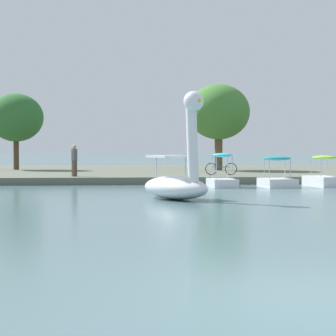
{
  "coord_description": "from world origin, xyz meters",
  "views": [
    {
      "loc": [
        -2.39,
        -7.24,
        1.71
      ],
      "look_at": [
        -0.14,
        19.25,
        0.96
      ],
      "focal_mm": 68.43,
      "sensor_mm": 36.0,
      "label": 1
    }
  ],
  "objects_px": {
    "swan_boat": "(178,178)",
    "person_on_path": "(74,160)",
    "pedal_boat_lime": "(324,177)",
    "pedal_boat_cyan": "(222,177)",
    "tree_broadleaf_behind_dock": "(16,118)",
    "bicycle_parked": "(221,169)",
    "tree_broadleaf_left": "(219,112)",
    "pedal_boat_teal": "(277,178)"
  },
  "relations": [
    {
      "from": "person_on_path",
      "to": "pedal_boat_cyan",
      "type": "bearing_deg",
      "value": -27.01
    },
    {
      "from": "pedal_boat_cyan",
      "to": "person_on_path",
      "type": "distance_m",
      "value": 7.87
    },
    {
      "from": "pedal_boat_lime",
      "to": "tree_broadleaf_behind_dock",
      "type": "relative_size",
      "value": 0.47
    },
    {
      "from": "swan_boat",
      "to": "tree_broadleaf_behind_dock",
      "type": "distance_m",
      "value": 24.31
    },
    {
      "from": "pedal_boat_cyan",
      "to": "tree_broadleaf_left",
      "type": "height_order",
      "value": "tree_broadleaf_left"
    },
    {
      "from": "swan_boat",
      "to": "bicycle_parked",
      "type": "height_order",
      "value": "swan_boat"
    },
    {
      "from": "pedal_boat_teal",
      "to": "person_on_path",
      "type": "relative_size",
      "value": 1.34
    },
    {
      "from": "pedal_boat_teal",
      "to": "pedal_boat_lime",
      "type": "bearing_deg",
      "value": 9.66
    },
    {
      "from": "tree_broadleaf_left",
      "to": "bicycle_parked",
      "type": "bearing_deg",
      "value": -98.4
    },
    {
      "from": "person_on_path",
      "to": "bicycle_parked",
      "type": "xyz_separation_m",
      "value": [
        7.76,
        1.27,
        -0.52
      ]
    },
    {
      "from": "pedal_boat_teal",
      "to": "swan_boat",
      "type": "bearing_deg",
      "value": -127.3
    },
    {
      "from": "pedal_boat_lime",
      "to": "pedal_boat_cyan",
      "type": "relative_size",
      "value": 1.11
    },
    {
      "from": "pedal_boat_cyan",
      "to": "bicycle_parked",
      "type": "relative_size",
      "value": 1.27
    },
    {
      "from": "pedal_boat_teal",
      "to": "tree_broadleaf_left",
      "type": "xyz_separation_m",
      "value": [
        -0.58,
        13.03,
        3.81
      ]
    },
    {
      "from": "pedal_boat_teal",
      "to": "pedal_boat_cyan",
      "type": "distance_m",
      "value": 2.53
    },
    {
      "from": "tree_broadleaf_behind_dock",
      "to": "pedal_boat_teal",
      "type": "bearing_deg",
      "value": -47.55
    },
    {
      "from": "pedal_boat_lime",
      "to": "pedal_boat_teal",
      "type": "relative_size",
      "value": 1.12
    },
    {
      "from": "bicycle_parked",
      "to": "swan_boat",
      "type": "bearing_deg",
      "value": -106.43
    },
    {
      "from": "pedal_boat_cyan",
      "to": "bicycle_parked",
      "type": "distance_m",
      "value": 4.9
    },
    {
      "from": "pedal_boat_cyan",
      "to": "tree_broadleaf_behind_dock",
      "type": "height_order",
      "value": "tree_broadleaf_behind_dock"
    },
    {
      "from": "pedal_boat_cyan",
      "to": "tree_broadleaf_left",
      "type": "bearing_deg",
      "value": 81.34
    },
    {
      "from": "pedal_boat_lime",
      "to": "pedal_boat_cyan",
      "type": "height_order",
      "value": "pedal_boat_cyan"
    },
    {
      "from": "tree_broadleaf_left",
      "to": "tree_broadleaf_behind_dock",
      "type": "xyz_separation_m",
      "value": [
        -13.56,
        2.42,
        -0.31
      ]
    },
    {
      "from": "pedal_boat_cyan",
      "to": "person_on_path",
      "type": "relative_size",
      "value": 1.34
    },
    {
      "from": "swan_boat",
      "to": "pedal_boat_lime",
      "type": "height_order",
      "value": "swan_boat"
    },
    {
      "from": "swan_boat",
      "to": "tree_broadleaf_left",
      "type": "bearing_deg",
      "value": 76.68
    },
    {
      "from": "pedal_boat_teal",
      "to": "pedal_boat_cyan",
      "type": "bearing_deg",
      "value": 173.15
    },
    {
      "from": "tree_broadleaf_left",
      "to": "tree_broadleaf_behind_dock",
      "type": "relative_size",
      "value": 1.13
    },
    {
      "from": "tree_broadleaf_left",
      "to": "swan_boat",
      "type": "bearing_deg",
      "value": -103.32
    },
    {
      "from": "tree_broadleaf_left",
      "to": "tree_broadleaf_behind_dock",
      "type": "bearing_deg",
      "value": 169.87
    },
    {
      "from": "pedal_boat_teal",
      "to": "pedal_boat_cyan",
      "type": "xyz_separation_m",
      "value": [
        -2.52,
        0.3,
        0.04
      ]
    },
    {
      "from": "tree_broadleaf_left",
      "to": "person_on_path",
      "type": "bearing_deg",
      "value": -134.22
    },
    {
      "from": "pedal_boat_lime",
      "to": "person_on_path",
      "type": "distance_m",
      "value": 12.36
    },
    {
      "from": "swan_boat",
      "to": "person_on_path",
      "type": "relative_size",
      "value": 2.26
    },
    {
      "from": "pedal_boat_teal",
      "to": "person_on_path",
      "type": "height_order",
      "value": "person_on_path"
    },
    {
      "from": "tree_broadleaf_behind_dock",
      "to": "person_on_path",
      "type": "distance_m",
      "value": 12.77
    },
    {
      "from": "pedal_boat_lime",
      "to": "pedal_boat_teal",
      "type": "distance_m",
      "value": 2.37
    },
    {
      "from": "tree_broadleaf_behind_dock",
      "to": "bicycle_parked",
      "type": "distance_m",
      "value": 16.44
    },
    {
      "from": "swan_boat",
      "to": "tree_broadleaf_behind_dock",
      "type": "height_order",
      "value": "tree_broadleaf_behind_dock"
    },
    {
      "from": "tree_broadleaf_left",
      "to": "tree_broadleaf_behind_dock",
      "type": "height_order",
      "value": "tree_broadleaf_left"
    },
    {
      "from": "pedal_boat_lime",
      "to": "pedal_boat_teal",
      "type": "bearing_deg",
      "value": -170.34
    },
    {
      "from": "swan_boat",
      "to": "pedal_boat_lime",
      "type": "xyz_separation_m",
      "value": [
        7.65,
        7.38,
        -0.31
      ]
    }
  ]
}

